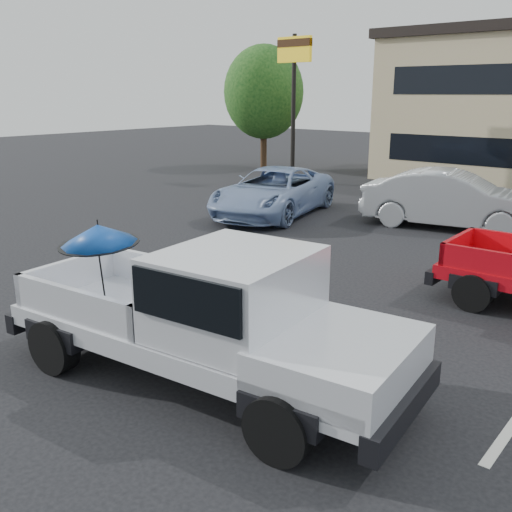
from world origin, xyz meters
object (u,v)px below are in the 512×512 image
at_px(motel_sign, 294,69).
at_px(silver_pickup, 219,312).
at_px(tree_left, 264,92).
at_px(blue_suv, 273,192).
at_px(silver_sedan, 452,200).

xyz_separation_m(motel_sign, silver_pickup, (9.76, -15.00, -3.60)).
relative_size(tree_left, blue_suv, 1.14).
distance_m(motel_sign, silver_sedan, 10.24).
bearing_deg(motel_sign, silver_pickup, -56.94).
height_order(silver_pickup, silver_sedan, silver_pickup).
relative_size(tree_left, silver_sedan, 1.23).
height_order(motel_sign, silver_pickup, motel_sign).
bearing_deg(silver_pickup, tree_left, 121.33).
xyz_separation_m(tree_left, silver_pickup, (13.76, -18.00, -2.68)).
bearing_deg(silver_sedan, blue_suv, 98.83).
distance_m(motel_sign, blue_suv, 7.93).
height_order(tree_left, silver_pickup, tree_left).
distance_m(silver_sedan, blue_suv, 5.31).
xyz_separation_m(motel_sign, tree_left, (-4.00, 3.00, -0.92)).
bearing_deg(tree_left, silver_pickup, -52.59).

